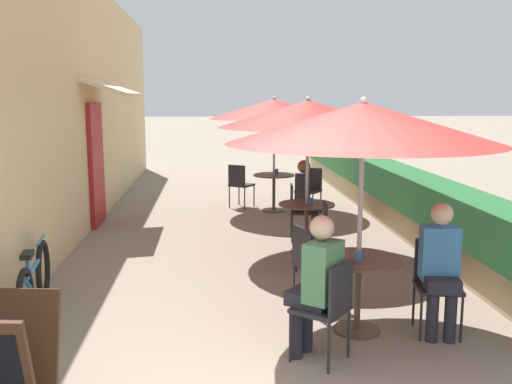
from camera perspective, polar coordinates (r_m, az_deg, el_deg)
name	(u,v)px	position (r m, az deg, el deg)	size (l,w,h in m)	color
cafe_facade_wall	(91,103)	(10.69, -16.15, 8.56)	(0.98, 14.11, 4.20)	#D6B784
planter_hedge	(378,185)	(11.10, 12.13, 0.69)	(0.60, 13.11, 1.01)	tan
patio_table_near	(358,278)	(5.49, 10.18, -8.44)	(0.79, 0.79, 0.71)	brown
patio_umbrella_near	(363,123)	(5.23, 10.65, 6.80)	(2.50, 2.50, 2.20)	#B7B7BC
cafe_chair_near_left	(329,303)	(4.83, 7.27, -10.98)	(0.56, 0.56, 0.87)	#232328
seated_patron_near_left	(317,281)	(4.83, 6.12, -8.84)	(0.51, 0.50, 1.25)	#23232D
cafe_chair_near_right	(437,278)	(5.68, 17.61, -8.21)	(0.46, 0.46, 0.87)	#232328
seated_patron_near_right	(440,264)	(5.52, 17.95, -6.88)	(0.38, 0.45, 1.25)	#23232D
cafe_chair_near_back	(311,259)	(6.04, 5.54, -6.73)	(0.52, 0.52, 0.87)	#232328
coffee_cup_near	(358,256)	(5.33, 10.19, -6.33)	(0.07, 0.07, 0.09)	teal
patio_table_mid	(306,217)	(8.09, 5.07, -2.49)	(0.79, 0.79, 0.71)	brown
patio_umbrella_mid	(308,114)	(7.91, 5.23, 7.80)	(2.50, 2.50, 2.20)	#B7B7BC
cafe_chair_mid_left	(298,207)	(8.80, 4.27, -1.54)	(0.44, 0.44, 0.87)	#232328
seated_patron_mid_left	(306,196)	(8.78, 5.01, -0.45)	(0.43, 0.36, 1.25)	#23232D
cafe_chair_mid_right	(316,229)	(7.38, 6.03, -3.74)	(0.44, 0.44, 0.87)	#232328
coffee_cup_mid	(311,201)	(7.99, 5.48, -0.92)	(0.07, 0.07, 0.09)	teal
patio_table_far	(274,184)	(11.04, 1.80, 0.79)	(0.79, 0.79, 0.71)	brown
patio_umbrella_far	(274,109)	(10.91, 1.84, 8.30)	(2.50, 2.50, 2.20)	#B7B7BC
cafe_chair_far_left	(310,187)	(10.78, 5.42, 0.49)	(0.56, 0.56, 0.87)	#232328
cafe_chair_far_right	(240,182)	(11.35, -1.65, 0.99)	(0.56, 0.56, 0.87)	#232328
coffee_cup_far	(277,171)	(11.15, 2.07, 2.09)	(0.07, 0.07, 0.09)	teal
bicycle_leaning	(35,284)	(6.21, -21.25, -8.54)	(0.28, 1.70, 0.75)	black
menu_board	(4,366)	(4.31, -23.91, -15.64)	(0.66, 0.69, 0.87)	#422819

